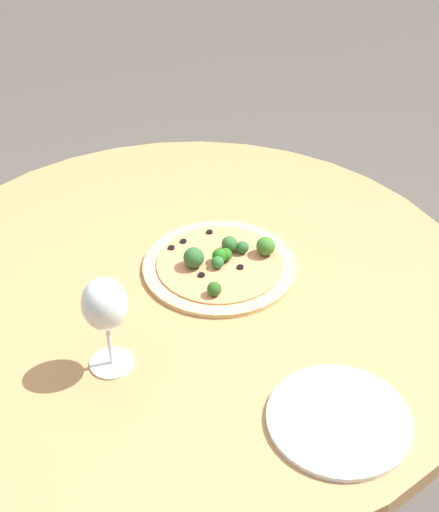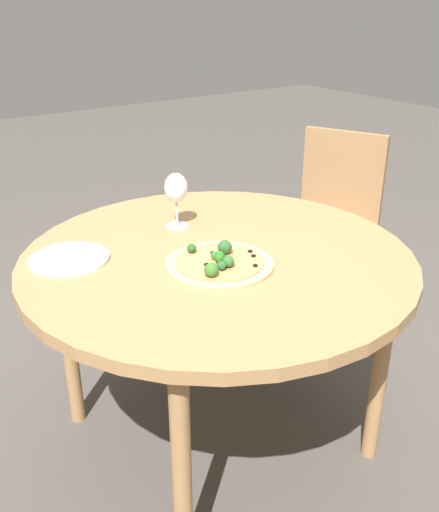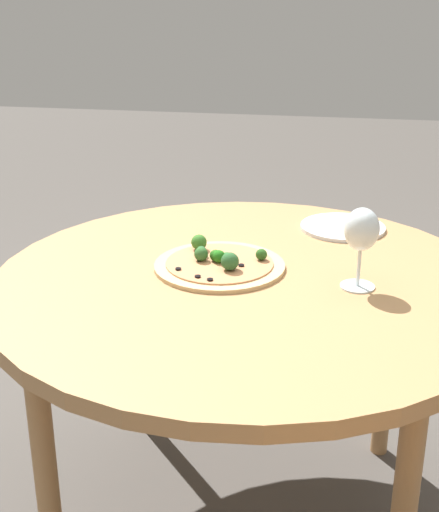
# 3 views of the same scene
# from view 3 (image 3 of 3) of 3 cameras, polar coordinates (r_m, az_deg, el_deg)

# --- Properties ---
(dining_table) EXTENTS (1.19, 1.19, 0.71)m
(dining_table) POSITION_cam_3_polar(r_m,az_deg,el_deg) (1.68, 2.08, -3.49)
(dining_table) COLOR #A87A4C
(dining_table) RESTS_ON ground_plane
(pizza) EXTENTS (0.31, 0.31, 0.06)m
(pizza) POSITION_cam_3_polar(r_m,az_deg,el_deg) (1.71, -0.04, -0.56)
(pizza) COLOR tan
(pizza) RESTS_ON dining_table
(wine_glass) EXTENTS (0.08, 0.08, 0.19)m
(wine_glass) POSITION_cam_3_polar(r_m,az_deg,el_deg) (1.58, 11.30, 1.90)
(wine_glass) COLOR silver
(wine_glass) RESTS_ON dining_table
(plate_near) EXTENTS (0.23, 0.23, 0.01)m
(plate_near) POSITION_cam_3_polar(r_m,az_deg,el_deg) (2.00, 9.83, 2.29)
(plate_near) COLOR silver
(plate_near) RESTS_ON dining_table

